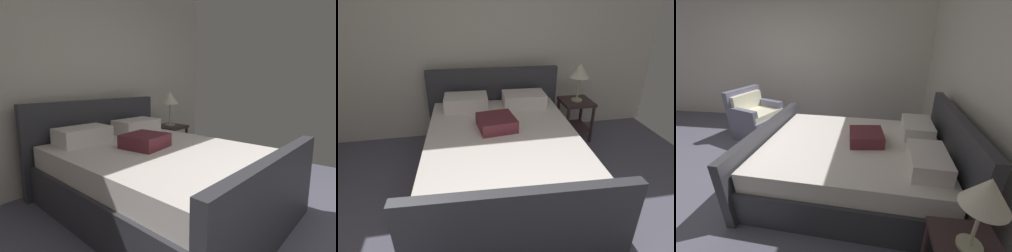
% 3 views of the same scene
% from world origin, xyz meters
% --- Properties ---
extents(wall_back, '(4.98, 0.12, 2.85)m').
position_xyz_m(wall_back, '(0.00, 3.17, 1.43)').
color(wall_back, silver).
rests_on(wall_back, ground).
extents(bed, '(1.96, 2.45, 1.06)m').
position_xyz_m(bed, '(-0.17, 1.83, 0.34)').
color(bed, '#37373E').
rests_on(bed, ground).
extents(nightstand_right, '(0.44, 0.44, 0.60)m').
position_xyz_m(nightstand_right, '(1.07, 2.65, 0.40)').
color(nightstand_right, '#3B282A').
rests_on(nightstand_right, ground).
extents(table_lamp_right, '(0.27, 0.27, 0.54)m').
position_xyz_m(table_lamp_right, '(1.07, 2.65, 1.02)').
color(table_lamp_right, '#B7B293').
rests_on(table_lamp_right, nightstand_right).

